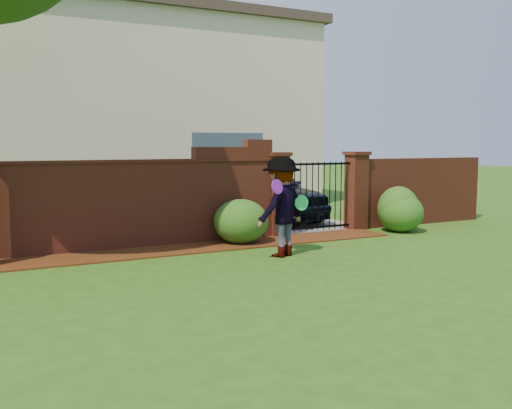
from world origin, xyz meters
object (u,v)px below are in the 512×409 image
frisbee_purple (277,187)px  frisbee_green (301,203)px  car (268,192)px  man (283,207)px

frisbee_purple → frisbee_green: 0.81m
car → man: (-2.17, -4.54, 0.15)m
frisbee_purple → car: bearing=63.0°
car → frisbee_purple: 5.45m
frisbee_purple → frisbee_green: frisbee_purple is taller
frisbee_purple → frisbee_green: (0.68, 0.28, -0.34)m
man → frisbee_purple: size_ratio=6.92×
car → frisbee_purple: bearing=-120.2°
man → frisbee_green: size_ratio=6.31×
man → frisbee_green: (0.39, -0.01, 0.06)m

